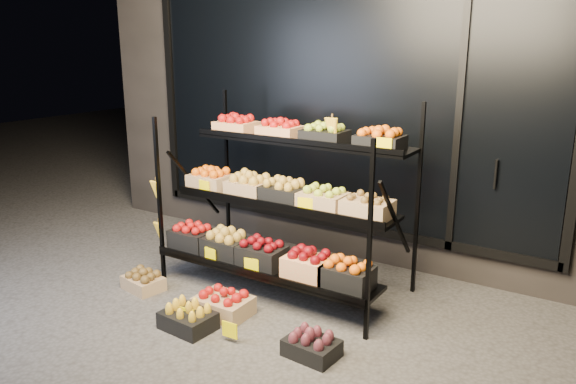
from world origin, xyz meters
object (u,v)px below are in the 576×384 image
Objects in this scene: display_rack at (279,203)px; floor_crate_midright at (223,303)px; floor_crate_left at (143,280)px; floor_crate_midleft at (188,317)px.

display_rack is 5.06× the size of floor_crate_midright.
display_rack is 1.40m from floor_crate_left.
floor_crate_left is at bearing -179.17° from floor_crate_midright.
floor_crate_left is 0.94× the size of floor_crate_midleft.
floor_crate_midright is (0.08, 0.33, 0.01)m from floor_crate_midleft.
floor_crate_midleft is at bearing -104.00° from floor_crate_midright.
display_rack is at bearing 45.57° from floor_crate_left.
display_rack reaches higher than floor_crate_left.
floor_crate_midleft reaches higher than floor_crate_left.
floor_crate_midright reaches higher than floor_crate_midleft.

